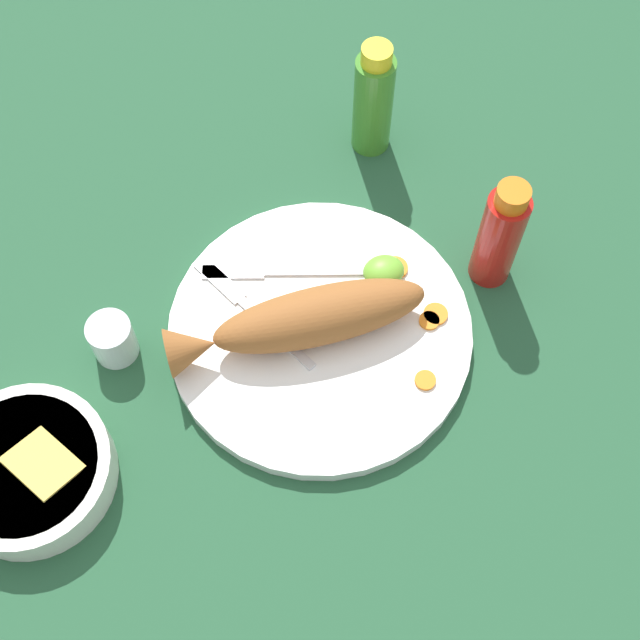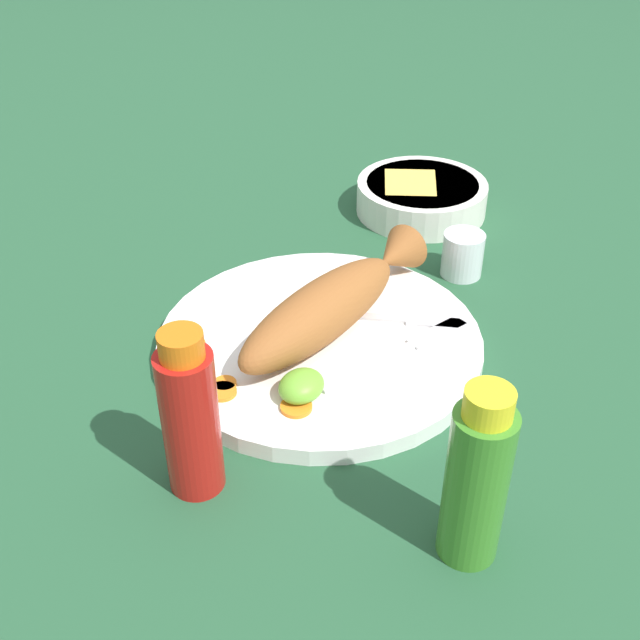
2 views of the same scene
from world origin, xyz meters
name	(u,v)px [view 2 (image 2 of 2)]	position (x,y,z in m)	size (l,w,h in m)	color
ground_plane	(320,350)	(0.00, 0.00, 0.00)	(4.00, 4.00, 0.00)	#235133
main_plate	(320,343)	(0.00, 0.00, 0.01)	(0.33, 0.33, 0.02)	white
fried_fish	(332,303)	(-0.02, 0.00, 0.05)	(0.28, 0.07, 0.06)	#935628
fork_near	(398,319)	(-0.07, 0.05, 0.02)	(0.10, 0.17, 0.00)	silver
fork_far	(405,349)	(-0.03, 0.08, 0.02)	(0.18, 0.06, 0.00)	silver
carrot_slice_near	(195,345)	(0.09, -0.09, 0.02)	(0.02, 0.02, 0.00)	orange
carrot_slice_mid	(225,384)	(0.12, -0.02, 0.02)	(0.02, 0.02, 0.00)	orange
carrot_slice_far	(222,392)	(0.13, -0.02, 0.02)	(0.03, 0.03, 0.00)	orange
carrot_slice_extra	(296,407)	(0.10, 0.05, 0.02)	(0.03, 0.03, 0.00)	orange
lime_wedge_main	(301,386)	(0.09, 0.04, 0.03)	(0.05, 0.04, 0.03)	#6BB233
hot_sauce_bottle_red	(190,417)	(0.21, 0.03, 0.07)	(0.05, 0.05, 0.16)	#B21914
hot_sauce_bottle_green	(476,480)	(0.13, 0.24, 0.08)	(0.05, 0.05, 0.16)	#3D8428
salt_cup	(462,257)	(-0.22, 0.04, 0.02)	(0.05, 0.05, 0.05)	silver
guacamole_bowl	(421,195)	(-0.33, -0.08, 0.02)	(0.17, 0.17, 0.06)	white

